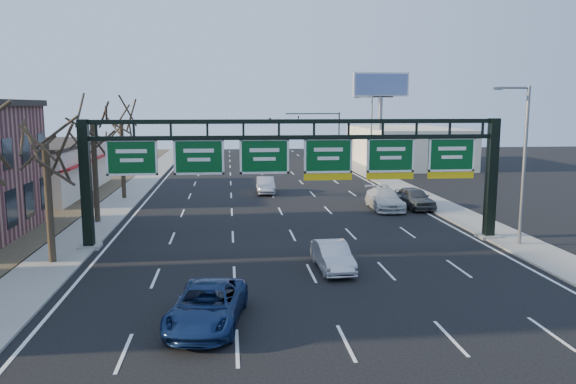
{
  "coord_description": "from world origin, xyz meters",
  "views": [
    {
      "loc": [
        -3.85,
        -23.64,
        7.94
      ],
      "look_at": [
        -0.61,
        6.85,
        3.2
      ],
      "focal_mm": 35.0,
      "sensor_mm": 36.0,
      "label": 1
    }
  ],
  "objects": [
    {
      "name": "tree_far",
      "position": [
        -12.8,
        25.0,
        7.48
      ],
      "size": [
        3.6,
        3.6,
        8.86
      ],
      "color": "black",
      "rests_on": "sidewalk_left"
    },
    {
      "name": "tree_mid",
      "position": [
        -12.8,
        15.0,
        7.85
      ],
      "size": [
        3.6,
        3.6,
        9.24
      ],
      "color": "black",
      "rests_on": "sidewalk_left"
    },
    {
      "name": "streetlight_near",
      "position": [
        12.47,
        6.0,
        5.08
      ],
      "size": [
        2.15,
        0.22,
        9.0
      ],
      "color": "slate",
      "rests_on": "sidewalk_right"
    },
    {
      "name": "car_blue_suv",
      "position": [
        -4.72,
        -3.89,
        0.73
      ],
      "size": [
        3.24,
        5.59,
        1.47
      ],
      "primitive_type": "imported",
      "rotation": [
        0.0,
        0.0,
        -0.16
      ],
      "color": "navy",
      "rests_on": "ground"
    },
    {
      "name": "car_silver_distant",
      "position": [
        -0.53,
        27.02,
        0.73
      ],
      "size": [
        1.59,
        4.43,
        1.46
      ],
      "primitive_type": "imported",
      "rotation": [
        0.0,
        0.0,
        -0.01
      ],
      "color": "#AEAEB3",
      "rests_on": "ground"
    },
    {
      "name": "sidewalk_left",
      "position": [
        -12.8,
        20.0,
        0.06
      ],
      "size": [
        3.0,
        120.0,
        0.12
      ],
      "primitive_type": "cube",
      "color": "gray",
      "rests_on": "ground"
    },
    {
      "name": "lane_markings",
      "position": [
        0.0,
        20.0,
        0.01
      ],
      "size": [
        21.6,
        120.0,
        0.01
      ],
      "primitive_type": "cube",
      "color": "white",
      "rests_on": "ground"
    },
    {
      "name": "car_silver_sedan",
      "position": [
        1.11,
        2.47,
        0.68
      ],
      "size": [
        1.63,
        4.2,
        1.36
      ],
      "primitive_type": "imported",
      "rotation": [
        0.0,
        0.0,
        0.05
      ],
      "color": "#B7B6BC",
      "rests_on": "ground"
    },
    {
      "name": "sidewalk_right",
      "position": [
        12.8,
        20.0,
        0.06
      ],
      "size": [
        3.0,
        120.0,
        0.12
      ],
      "primitive_type": "cube",
      "color": "gray",
      "rests_on": "ground"
    },
    {
      "name": "traffic_signal_mast",
      "position": [
        5.69,
        55.0,
        5.5
      ],
      "size": [
        10.16,
        0.54,
        7.0
      ],
      "color": "black",
      "rests_on": "ground"
    },
    {
      "name": "car_grey_far",
      "position": [
        10.5,
        18.15,
        0.82
      ],
      "size": [
        2.39,
        4.97,
        1.64
      ],
      "primitive_type": "imported",
      "rotation": [
        0.0,
        0.0,
        0.1
      ],
      "color": "#3C3F41",
      "rests_on": "ground"
    },
    {
      "name": "sign_gantry",
      "position": [
        0.16,
        8.0,
        4.63
      ],
      "size": [
        24.6,
        1.2,
        7.2
      ],
      "color": "black",
      "rests_on": "ground"
    },
    {
      "name": "ground",
      "position": [
        0.0,
        0.0,
        0.0
      ],
      "size": [
        160.0,
        160.0,
        0.0
      ],
      "primitive_type": "plane",
      "color": "black",
      "rests_on": "ground"
    },
    {
      "name": "car_white_wagon",
      "position": [
        8.08,
        18.0,
        0.79
      ],
      "size": [
        2.32,
        5.51,
        1.59
      ],
      "primitive_type": "imported",
      "rotation": [
        0.0,
        0.0,
        -0.02
      ],
      "color": "silver",
      "rests_on": "ground"
    },
    {
      "name": "tree_gantry",
      "position": [
        -12.8,
        5.0,
        7.11
      ],
      "size": [
        3.6,
        3.6,
        8.48
      ],
      "color": "black",
      "rests_on": "sidewalk_left"
    },
    {
      "name": "billboard_right",
      "position": [
        15.0,
        44.98,
        9.06
      ],
      "size": [
        7.0,
        0.5,
        12.0
      ],
      "color": "slate",
      "rests_on": "ground"
    },
    {
      "name": "cream_strip",
      "position": [
        -21.48,
        29.0,
        2.36
      ],
      "size": [
        10.9,
        18.4,
        4.7
      ],
      "color": "beige",
      "rests_on": "ground"
    },
    {
      "name": "streetlight_far",
      "position": [
        12.47,
        40.0,
        5.08
      ],
      "size": [
        2.15,
        0.22,
        9.0
      ],
      "color": "slate",
      "rests_on": "sidewalk_right"
    },
    {
      "name": "building_right_distant",
      "position": [
        20.0,
        50.0,
        2.5
      ],
      "size": [
        12.0,
        20.0,
        5.0
      ],
      "primitive_type": "cube",
      "color": "beige",
      "rests_on": "ground"
    }
  ]
}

